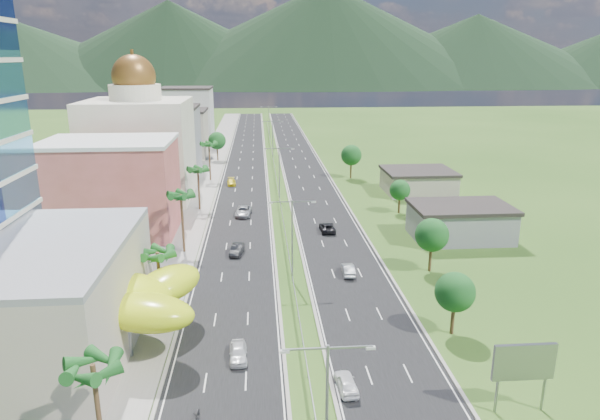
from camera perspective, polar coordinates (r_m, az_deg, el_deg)
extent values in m
plane|color=#2D5119|center=(61.62, -0.20, -11.33)|extent=(500.00, 500.00, 0.00)
cube|color=black|center=(147.32, -5.77, 4.96)|extent=(11.00, 260.00, 0.04)
cube|color=black|center=(147.73, 0.07, 5.07)|extent=(11.00, 260.00, 0.04)
cube|color=gray|center=(147.84, -9.47, 4.88)|extent=(7.00, 260.00, 0.12)
cube|color=gray|center=(129.60, -2.60, 3.75)|extent=(0.08, 216.00, 0.28)
cube|color=gray|center=(230.27, -3.50, 9.13)|extent=(0.10, 0.12, 0.70)
cylinder|color=gray|center=(37.61, 2.87, -21.47)|extent=(0.20, 0.20, 11.00)
cube|color=gray|center=(34.49, 0.54, -14.62)|extent=(2.88, 0.12, 0.12)
cube|color=gray|center=(34.83, 5.42, -14.37)|extent=(2.88, 0.12, 0.12)
cube|color=silver|center=(34.46, -1.65, -14.84)|extent=(0.60, 0.25, 0.18)
cube|color=silver|center=(35.10, 7.54, -14.36)|extent=(0.60, 0.25, 0.18)
cylinder|color=gray|center=(68.59, -0.84, -3.38)|extent=(0.20, 0.20, 11.00)
cube|color=gray|center=(66.93, -2.09, 0.87)|extent=(2.88, 0.12, 0.12)
cube|color=gray|center=(67.11, 0.37, 0.92)|extent=(2.88, 0.12, 0.12)
cube|color=silver|center=(66.92, -3.18, 0.76)|extent=(0.60, 0.25, 0.18)
cube|color=silver|center=(67.25, 1.46, 0.86)|extent=(0.60, 0.25, 0.18)
cylinder|color=gray|center=(107.08, -2.22, 3.78)|extent=(0.20, 0.20, 11.00)
cube|color=gray|center=(106.02, -3.04, 6.56)|extent=(2.88, 0.12, 0.12)
cube|color=gray|center=(106.13, -1.47, 6.59)|extent=(2.88, 0.12, 0.12)
cube|color=silver|center=(106.01, -3.73, 6.50)|extent=(0.60, 0.25, 0.18)
cube|color=silver|center=(106.22, -0.78, 6.55)|extent=(0.60, 0.25, 0.18)
cylinder|color=gray|center=(151.31, -2.93, 7.42)|extent=(0.20, 0.20, 11.00)
cube|color=gray|center=(150.57, -3.52, 9.41)|extent=(2.88, 0.12, 0.12)
cube|color=gray|center=(150.65, -2.41, 9.43)|extent=(2.88, 0.12, 0.12)
cube|color=silver|center=(150.56, -4.01, 9.36)|extent=(0.60, 0.25, 0.18)
cube|color=silver|center=(150.71, -1.91, 9.40)|extent=(0.60, 0.25, 0.18)
cylinder|color=gray|center=(195.90, -3.33, 9.41)|extent=(0.20, 0.20, 11.00)
cube|color=gray|center=(195.33, -3.78, 10.95)|extent=(2.88, 0.12, 0.12)
cube|color=gray|center=(195.39, -2.92, 10.97)|extent=(2.88, 0.12, 0.12)
cube|color=silver|center=(195.32, -4.16, 10.91)|extent=(0.60, 0.25, 0.18)
cube|color=silver|center=(195.44, -2.54, 10.94)|extent=(0.60, 0.25, 0.18)
cylinder|color=gray|center=(62.08, -23.13, -10.45)|extent=(0.50, 0.50, 4.00)
cylinder|color=gray|center=(55.89, -17.75, -12.92)|extent=(0.50, 0.50, 4.00)
cylinder|color=gray|center=(54.47, -22.69, -14.26)|extent=(0.50, 0.50, 4.00)
cylinder|color=gray|center=(59.80, -14.80, -10.66)|extent=(0.50, 0.50, 4.00)
cube|color=#B8564B|center=(92.17, -19.43, 2.10)|extent=(20.00, 15.00, 15.00)
cube|color=beige|center=(113.60, -16.70, 6.14)|extent=(20.00, 20.00, 20.00)
cylinder|color=beige|center=(112.31, -17.18, 11.92)|extent=(10.00, 10.00, 3.00)
sphere|color=brown|center=(112.16, -17.31, 13.45)|extent=(8.40, 8.40, 8.40)
cube|color=gray|center=(137.97, -14.13, 7.16)|extent=(16.00, 15.00, 16.00)
cube|color=#B5A995|center=(159.69, -12.84, 7.87)|extent=(16.00, 15.00, 13.00)
cube|color=silver|center=(182.01, -11.89, 9.70)|extent=(16.00, 15.00, 18.00)
cylinder|color=gray|center=(49.17, 20.21, -18.05)|extent=(0.24, 0.24, 3.20)
cylinder|color=gray|center=(50.86, 24.51, -17.33)|extent=(0.24, 0.24, 3.20)
cube|color=#D85919|center=(48.44, 22.79, -14.72)|extent=(5.20, 0.35, 3.20)
cube|color=gray|center=(89.58, 16.70, -1.38)|extent=(15.00, 10.00, 5.00)
cube|color=#B5A995|center=(117.66, 12.47, 2.89)|extent=(14.00, 12.00, 4.40)
cylinder|color=#47301C|center=(42.11, -20.64, -20.10)|extent=(0.36, 0.36, 8.50)
cylinder|color=#47301C|center=(62.72, -14.74, -7.59)|extent=(0.36, 0.36, 7.50)
cylinder|color=#47301C|center=(80.98, -12.41, -1.42)|extent=(0.36, 0.36, 9.00)
cylinder|color=#47301C|center=(103.10, -10.74, 2.16)|extent=(0.36, 0.36, 8.00)
cylinder|color=#47301C|center=(127.32, -9.61, 5.05)|extent=(0.36, 0.36, 8.80)
cylinder|color=#47301C|center=(152.18, -8.79, 6.14)|extent=(0.40, 0.40, 4.90)
sphere|color=#1C5920|center=(151.68, -8.84, 7.31)|extent=(4.90, 4.90, 4.90)
cylinder|color=#47301C|center=(59.57, 16.00, -10.76)|extent=(0.40, 0.40, 4.20)
sphere|color=#1C5920|center=(58.43, 16.20, -8.40)|extent=(4.20, 4.20, 4.20)
cylinder|color=#47301C|center=(75.11, 13.74, -4.71)|extent=(0.40, 0.40, 4.55)
sphere|color=#1C5920|center=(74.14, 13.89, -2.60)|extent=(4.55, 4.55, 4.55)
cylinder|color=#47301C|center=(101.57, 10.54, 0.75)|extent=(0.40, 0.40, 3.85)
sphere|color=#1C5920|center=(100.95, 10.61, 2.11)|extent=(3.85, 3.85, 3.85)
cylinder|color=#47301C|center=(129.10, 5.45, 4.48)|extent=(0.40, 0.40, 4.90)
sphere|color=#1C5920|center=(128.50, 5.49, 5.85)|extent=(4.90, 4.90, 4.90)
imported|color=silver|center=(53.94, -6.61, -14.85)|extent=(1.89, 4.27, 1.43)
imported|color=black|center=(80.00, -6.74, -4.19)|extent=(2.24, 4.67, 1.48)
imported|color=#96989D|center=(98.93, -6.05, -0.13)|extent=(3.24, 6.05, 1.62)
imported|color=gold|center=(122.77, -7.32, 2.98)|extent=(2.24, 4.81, 1.36)
imported|color=white|center=(49.60, 4.96, -17.88)|extent=(1.92, 4.17, 1.38)
imported|color=#9B9DA2|center=(72.57, 5.17, -6.34)|extent=(1.71, 4.38, 1.42)
imported|color=black|center=(89.63, 2.92, -1.86)|extent=(2.42, 5.11, 1.41)
imported|color=black|center=(47.00, -10.89, -20.52)|extent=(0.61, 1.74, 1.10)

